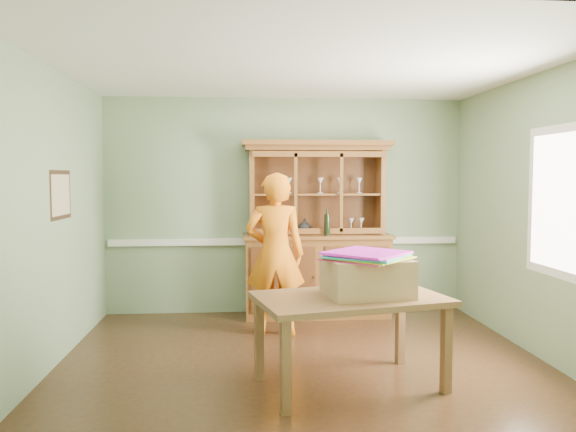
{
  "coord_description": "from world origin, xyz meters",
  "views": [
    {
      "loc": [
        -0.56,
        -5.07,
        1.72
      ],
      "look_at": [
        -0.1,
        0.4,
        1.33
      ],
      "focal_mm": 35.0,
      "sensor_mm": 36.0,
      "label": 1
    }
  ],
  "objects": [
    {
      "name": "wall_back",
      "position": [
        0.0,
        2.0,
        1.35
      ],
      "size": [
        4.5,
        0.0,
        4.5
      ],
      "primitive_type": "plane",
      "rotation": [
        1.57,
        0.0,
        0.0
      ],
      "color": "gray",
      "rests_on": "floor"
    },
    {
      "name": "china_hutch",
      "position": [
        0.37,
        1.76,
        0.76
      ],
      "size": [
        1.83,
        0.61,
        2.16
      ],
      "color": "brown",
      "rests_on": "floor"
    },
    {
      "name": "cardboard_box",
      "position": [
        0.46,
        -0.62,
        0.9
      ],
      "size": [
        0.72,
        0.61,
        0.31
      ],
      "primitive_type": "cube",
      "rotation": [
        0.0,
        0.0,
        0.13
      ],
      "color": "#9E7751",
      "rests_on": "dining_table"
    },
    {
      "name": "window_panel",
      "position": [
        2.23,
        -0.3,
        1.5
      ],
      "size": [
        0.03,
        0.96,
        1.36
      ],
      "color": "white",
      "rests_on": "wall_right"
    },
    {
      "name": "wall_right",
      "position": [
        2.25,
        0.0,
        1.35
      ],
      "size": [
        0.0,
        4.0,
        4.0
      ],
      "primitive_type": "plane",
      "rotation": [
        1.57,
        0.0,
        -1.57
      ],
      "color": "gray",
      "rests_on": "floor"
    },
    {
      "name": "ceiling",
      "position": [
        0.0,
        0.0,
        2.7
      ],
      "size": [
        4.5,
        4.5,
        0.0
      ],
      "primitive_type": "plane",
      "rotation": [
        3.14,
        0.0,
        0.0
      ],
      "color": "white",
      "rests_on": "wall_back"
    },
    {
      "name": "framed_map",
      "position": [
        -2.23,
        0.3,
        1.55
      ],
      "size": [
        0.03,
        0.6,
        0.46
      ],
      "color": "#372216",
      "rests_on": "wall_left"
    },
    {
      "name": "wall_front",
      "position": [
        0.0,
        -2.0,
        1.35
      ],
      "size": [
        4.5,
        0.0,
        4.5
      ],
      "primitive_type": "plane",
      "rotation": [
        -1.57,
        0.0,
        0.0
      ],
      "color": "gray",
      "rests_on": "floor"
    },
    {
      "name": "chair_rail",
      "position": [
        0.0,
        1.98,
        0.9
      ],
      "size": [
        4.41,
        0.05,
        0.08
      ],
      "primitive_type": "cube",
      "color": "white",
      "rests_on": "wall_back"
    },
    {
      "name": "kite_stack",
      "position": [
        0.44,
        -0.67,
        1.09
      ],
      "size": [
        0.78,
        0.78,
        0.06
      ],
      "rotation": [
        0.0,
        0.0,
        0.85
      ],
      "color": "#C81E5C",
      "rests_on": "cardboard_box"
    },
    {
      "name": "person",
      "position": [
        -0.2,
        0.95,
        0.88
      ],
      "size": [
        0.67,
        0.46,
        1.76
      ],
      "primitive_type": "imported",
      "rotation": [
        0.0,
        0.0,
        3.08
      ],
      "color": "orange",
      "rests_on": "floor"
    },
    {
      "name": "wall_left",
      "position": [
        -2.25,
        0.0,
        1.35
      ],
      "size": [
        0.0,
        4.0,
        4.0
      ],
      "primitive_type": "plane",
      "rotation": [
        1.57,
        0.0,
        1.57
      ],
      "color": "gray",
      "rests_on": "floor"
    },
    {
      "name": "floor",
      "position": [
        0.0,
        0.0,
        0.0
      ],
      "size": [
        4.5,
        4.5,
        0.0
      ],
      "primitive_type": "plane",
      "color": "#402814",
      "rests_on": "ground"
    },
    {
      "name": "dining_table",
      "position": [
        0.32,
        -0.62,
        0.66
      ],
      "size": [
        1.66,
        1.21,
        0.75
      ],
      "rotation": [
        0.0,
        0.0,
        0.23
      ],
      "color": "brown",
      "rests_on": "floor"
    }
  ]
}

